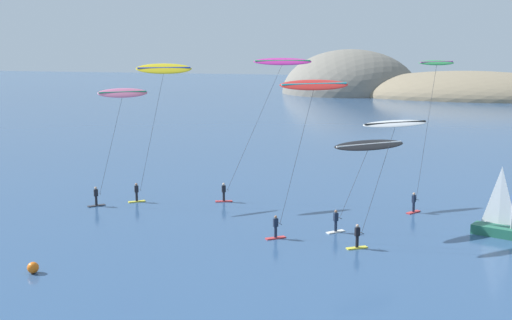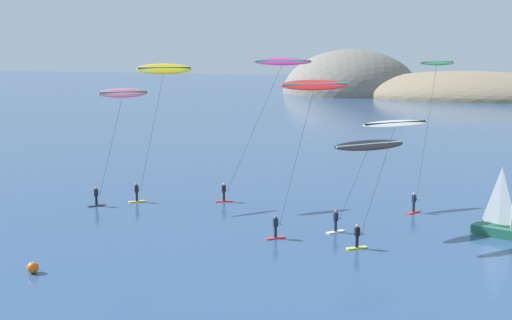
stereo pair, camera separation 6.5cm
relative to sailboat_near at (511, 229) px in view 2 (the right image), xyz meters
The scene contains 10 objects.
headland_island 149.87m from the sailboat_near, 99.61° to the left, with size 90.70×56.58×26.39m.
sailboat_near is the anchor object (origin of this frame).
kitesurfer_green 14.22m from the sailboat_near, 131.30° to the left, with size 3.44×5.60×12.61m.
kitesurfer_magenta 23.41m from the sailboat_near, 161.36° to the left, with size 7.75×6.05×12.75m.
kitesurfer_black 11.75m from the sailboat_near, behind, with size 5.55×5.72×6.73m.
kitesurfer_red 17.38m from the sailboat_near, 165.07° to the right, with size 5.41×5.16×11.38m.
kitesurfer_white 11.64m from the sailboat_near, 152.50° to the right, with size 5.09×4.83×8.71m.
kitesurfer_pink 33.02m from the sailboat_near, behind, with size 4.42×4.71×10.17m.
kitesurfer_yellow 30.97m from the sailboat_near, behind, with size 5.21×4.60×12.27m.
marker_buoy 32.87m from the sailboat_near, 148.08° to the right, with size 0.70×0.70×0.70m, color orange.
Camera 2 is at (22.65, -17.42, 13.55)m, focal length 45.00 mm.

